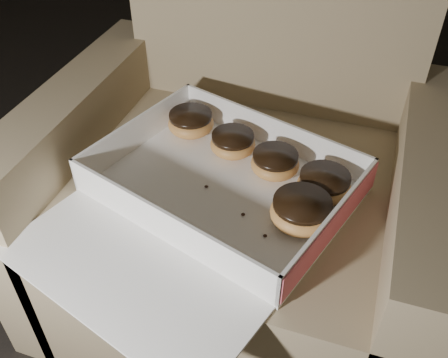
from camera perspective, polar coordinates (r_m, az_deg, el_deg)
floor at (r=1.30m, az=11.45°, el=-10.84°), size 4.50×4.50×0.00m
armchair at (r=1.09m, az=1.95°, el=-2.03°), size 0.80×0.68×0.84m
bakery_box at (r=0.90m, az=-1.60°, el=-2.31°), size 0.58×0.63×0.07m
donut_a at (r=0.96m, az=5.85°, el=1.85°), size 0.09×0.09×0.05m
donut_b at (r=1.06m, az=-3.81°, el=6.47°), size 0.10×0.10×0.05m
donut_c at (r=0.92m, az=11.36°, el=-0.65°), size 0.10×0.10×0.05m
donut_d at (r=0.86m, az=8.84°, el=-3.69°), size 0.11×0.11×0.05m
donut_e at (r=1.00m, az=1.01°, el=4.13°), size 0.09×0.09×0.05m
crumb_a at (r=0.85m, az=4.71°, el=-6.48°), size 0.01×0.01×0.00m
crumb_b at (r=0.93m, az=-2.04°, el=-0.86°), size 0.01×0.01×0.00m
crumb_c at (r=0.88m, az=6.03°, el=-4.42°), size 0.01×0.01×0.00m
crumb_d at (r=0.88m, az=2.19°, el=-4.05°), size 0.01×0.01×0.00m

